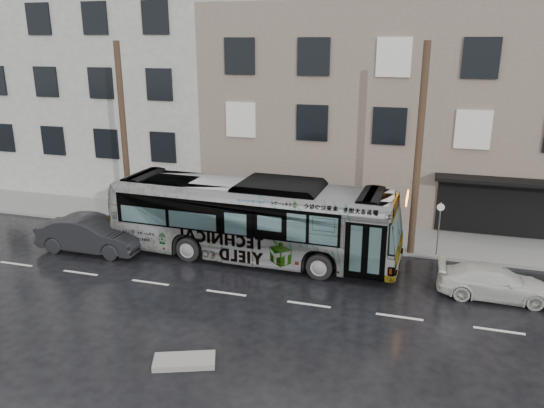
{
  "coord_description": "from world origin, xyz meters",
  "views": [
    {
      "loc": [
        6.82,
        -19.4,
        9.09
      ],
      "look_at": [
        0.33,
        2.5,
        2.08
      ],
      "focal_mm": 35.0,
      "sensor_mm": 36.0,
      "label": 1
    }
  ],
  "objects": [
    {
      "name": "ground",
      "position": [
        0.0,
        0.0,
        0.0
      ],
      "size": [
        120.0,
        120.0,
        0.0
      ],
      "primitive_type": "plane",
      "color": "black",
      "rests_on": "ground"
    },
    {
      "name": "sidewalk",
      "position": [
        0.0,
        4.9,
        0.07
      ],
      "size": [
        90.0,
        3.6,
        0.15
      ],
      "primitive_type": "cube",
      "color": "gray",
      "rests_on": "ground"
    },
    {
      "name": "building_taupe",
      "position": [
        5.0,
        12.7,
        5.5
      ],
      "size": [
        20.0,
        12.0,
        11.0
      ],
      "primitive_type": "cube",
      "color": "gray",
      "rests_on": "ground"
    },
    {
      "name": "building_grey",
      "position": [
        -18.0,
        14.2,
        8.0
      ],
      "size": [
        26.0,
        15.0,
        16.0
      ],
      "primitive_type": "cube",
      "color": "beige",
      "rests_on": "ground"
    },
    {
      "name": "utility_pole_front",
      "position": [
        6.5,
        3.3,
        4.65
      ],
      "size": [
        0.3,
        0.3,
        9.0
      ],
      "primitive_type": "cylinder",
      "color": "#463323",
      "rests_on": "sidewalk"
    },
    {
      "name": "utility_pole_rear",
      "position": [
        -7.5,
        3.3,
        4.65
      ],
      "size": [
        0.3,
        0.3,
        9.0
      ],
      "primitive_type": "cylinder",
      "color": "#463323",
      "rests_on": "sidewalk"
    },
    {
      "name": "sign_post",
      "position": [
        7.6,
        3.3,
        1.35
      ],
      "size": [
        0.06,
        0.06,
        2.4
      ],
      "primitive_type": "cylinder",
      "color": "slate",
      "rests_on": "sidewalk"
    },
    {
      "name": "bus",
      "position": [
        -0.17,
        1.12,
        1.76
      ],
      "size": [
        12.77,
        3.43,
        3.53
      ],
      "primitive_type": "imported",
      "rotation": [
        0.0,
        0.0,
        1.53
      ],
      "color": "#B2B2B2",
      "rests_on": "ground"
    },
    {
      "name": "white_sedan",
      "position": [
        9.64,
        0.03,
        0.59
      ],
      "size": [
        4.11,
        1.7,
        1.19
      ],
      "primitive_type": "imported",
      "rotation": [
        0.0,
        0.0,
        1.58
      ],
      "color": "beige",
      "rests_on": "ground"
    },
    {
      "name": "dark_sedan",
      "position": [
        -7.33,
        -0.28,
        0.8
      ],
      "size": [
        4.9,
        1.79,
        1.6
      ],
      "primitive_type": "imported",
      "rotation": [
        0.0,
        0.0,
        1.59
      ],
      "color": "black",
      "rests_on": "ground"
    },
    {
      "name": "slush_pile",
      "position": [
        0.5,
        -7.15,
        0.09
      ],
      "size": [
        1.97,
        1.39,
        0.18
      ],
      "primitive_type": "cube",
      "rotation": [
        0.0,
        0.0,
        0.37
      ],
      "color": "#9B9893",
      "rests_on": "ground"
    }
  ]
}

